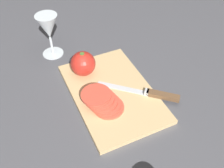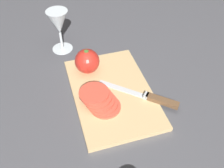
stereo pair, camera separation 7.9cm
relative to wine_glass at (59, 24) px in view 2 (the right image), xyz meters
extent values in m
plane|color=#4C4C51|center=(-0.35, -0.09, -0.11)|extent=(3.00, 3.00, 0.00)
cube|color=tan|center=(-0.28, -0.11, -0.10)|extent=(0.36, 0.24, 0.01)
cylinder|color=silver|center=(0.00, 0.00, -0.10)|extent=(0.08, 0.08, 0.00)
cylinder|color=silver|center=(0.00, 0.00, -0.07)|extent=(0.01, 0.01, 0.07)
cone|color=silver|center=(0.00, 0.00, 0.01)|extent=(0.08, 0.08, 0.09)
cone|color=beige|center=(0.00, 0.00, -0.02)|extent=(0.02, 0.02, 0.03)
sphere|color=red|center=(-0.16, -0.06, -0.05)|extent=(0.08, 0.08, 0.08)
cylinder|color=#47702D|center=(-0.16, -0.06, -0.01)|extent=(0.01, 0.01, 0.01)
cube|color=silver|center=(-0.28, -0.14, -0.09)|extent=(0.12, 0.13, 0.00)
cube|color=silver|center=(-0.33, -0.20, -0.09)|extent=(0.02, 0.02, 0.01)
cube|color=brown|center=(-0.37, -0.24, -0.09)|extent=(0.08, 0.09, 0.01)
cylinder|color=#DB4C38|center=(-0.34, -0.07, -0.09)|extent=(0.09, 0.09, 0.01)
cylinder|color=#DB4C38|center=(-0.33, -0.07, -0.08)|extent=(0.09, 0.09, 0.01)
cylinder|color=#DB4C38|center=(-0.32, -0.06, -0.07)|extent=(0.09, 0.09, 0.01)
cylinder|color=#DB4C38|center=(-0.31, -0.05, -0.07)|extent=(0.09, 0.09, 0.01)
cylinder|color=#DB4C38|center=(-0.30, -0.05, -0.06)|extent=(0.09, 0.09, 0.01)
camera|label=1|loc=(-0.79, 0.13, 0.49)|focal=42.00mm
camera|label=2|loc=(-0.81, 0.05, 0.49)|focal=42.00mm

